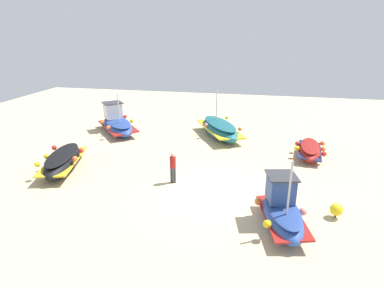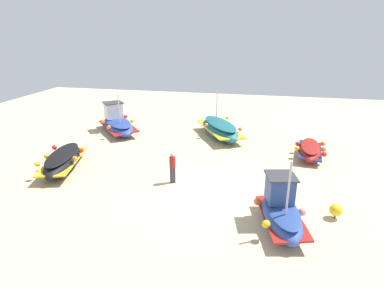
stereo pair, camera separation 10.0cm
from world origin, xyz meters
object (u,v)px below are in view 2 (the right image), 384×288
(mooring_buoy_0, at_px, (336,210))
(fishing_boat_2, at_px, (63,161))
(fishing_boat_1, at_px, (117,123))
(person_walking, at_px, (173,166))
(fishing_boat_0, at_px, (281,211))
(fishing_boat_3, at_px, (310,150))
(fishing_boat_4, at_px, (220,129))

(mooring_buoy_0, bearing_deg, fishing_boat_2, -8.41)
(fishing_boat_1, height_order, fishing_boat_2, fishing_boat_1)
(person_walking, relative_size, mooring_buoy_0, 2.52)
(fishing_boat_0, xyz_separation_m, mooring_buoy_0, (-2.34, -1.09, -0.30))
(fishing_boat_3, distance_m, fishing_boat_4, 6.74)
(fishing_boat_0, relative_size, fishing_boat_2, 0.80)
(person_walking, bearing_deg, mooring_buoy_0, 79.41)
(fishing_boat_4, bearing_deg, fishing_boat_1, -114.68)
(fishing_boat_0, bearing_deg, mooring_buoy_0, -77.35)
(fishing_boat_0, height_order, fishing_boat_3, fishing_boat_0)
(fishing_boat_1, bearing_deg, person_walking, 179.89)
(fishing_boat_4, relative_size, person_walking, 3.37)
(fishing_boat_0, bearing_deg, person_walking, 48.86)
(fishing_boat_0, xyz_separation_m, fishing_boat_3, (-2.15, -8.28, -0.24))
(fishing_boat_0, relative_size, mooring_buoy_0, 5.74)
(fishing_boat_4, xyz_separation_m, mooring_buoy_0, (-6.29, 10.05, -0.22))
(fishing_boat_1, bearing_deg, fishing_boat_3, -140.27)
(mooring_buoy_0, bearing_deg, person_walking, -13.48)
(fishing_boat_3, bearing_deg, fishing_boat_2, -63.23)
(mooring_buoy_0, bearing_deg, fishing_boat_3, -88.45)
(fishing_boat_3, bearing_deg, fishing_boat_1, -92.55)
(fishing_boat_0, distance_m, person_walking, 6.13)
(fishing_boat_1, bearing_deg, fishing_boat_2, 139.56)
(fishing_boat_4, distance_m, mooring_buoy_0, 11.86)
(fishing_boat_1, relative_size, mooring_buoy_0, 7.43)
(fishing_boat_2, xyz_separation_m, person_walking, (-6.57, 0.27, 0.40))
(fishing_boat_4, bearing_deg, fishing_boat_2, -73.40)
(person_walking, bearing_deg, fishing_boat_4, 173.10)
(fishing_boat_0, relative_size, fishing_boat_3, 1.02)
(person_walking, bearing_deg, fishing_boat_1, -136.48)
(fishing_boat_2, relative_size, mooring_buoy_0, 7.15)
(fishing_boat_4, bearing_deg, fishing_boat_0, -8.68)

